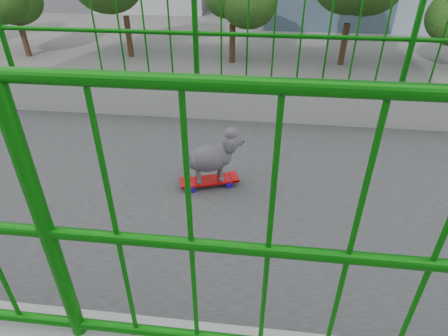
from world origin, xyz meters
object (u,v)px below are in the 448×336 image
(skateboard, at_px, (209,181))
(car_1, at_px, (26,168))
(poodle, at_px, (212,156))
(car_3, at_px, (365,116))

(skateboard, distance_m, car_1, 14.15)
(poodle, relative_size, car_3, 0.09)
(poodle, bearing_deg, car_1, -154.50)
(skateboard, height_order, car_3, skateboard)
(skateboard, xyz_separation_m, poodle, (-0.01, 0.02, 0.22))
(poodle, distance_m, car_3, 17.62)
(skateboard, xyz_separation_m, car_1, (-9.09, -8.78, -6.36))
(skateboard, relative_size, poodle, 1.05)
(skateboard, height_order, car_1, skateboard)
(car_1, distance_m, car_3, 15.48)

